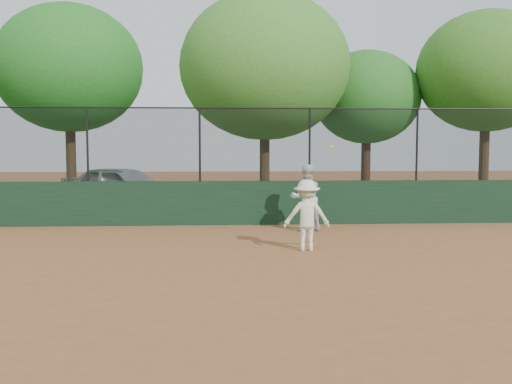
{
  "coord_description": "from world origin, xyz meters",
  "views": [
    {
      "loc": [
        0.1,
        -9.54,
        2.13
      ],
      "look_at": [
        0.8,
        2.2,
        1.2
      ],
      "focal_mm": 40.0,
      "sensor_mm": 36.0,
      "label": 1
    }
  ],
  "objects": [
    {
      "name": "parked_car",
      "position": [
        -3.23,
        9.79,
        0.76
      ],
      "size": [
        4.76,
        3.66,
        1.51
      ],
      "primitive_type": "imported",
      "rotation": [
        0.0,
        0.0,
        1.08
      ],
      "color": "#ACB1B6",
      "rests_on": "ground"
    },
    {
      "name": "ground",
      "position": [
        0.0,
        0.0,
        0.0
      ],
      "size": [
        80.0,
        80.0,
        0.0
      ],
      "primitive_type": "plane",
      "color": "#965730",
      "rests_on": "ground"
    },
    {
      "name": "tree_4",
      "position": [
        9.82,
        11.09,
        4.88
      ],
      "size": [
        5.12,
        4.65,
        7.11
      ],
      "color": "#472D19",
      "rests_on": "ground"
    },
    {
      "name": "back_wall",
      "position": [
        0.0,
        6.0,
        0.6
      ],
      "size": [
        26.0,
        0.2,
        1.2
      ],
      "primitive_type": "cube",
      "color": "#17331D",
      "rests_on": "ground"
    },
    {
      "name": "player_main",
      "position": [
        1.84,
        2.01,
        0.73
      ],
      "size": [
        0.98,
        0.6,
        2.16
      ],
      "color": "#E8E7C5",
      "rests_on": "ground"
    },
    {
      "name": "fence_assembly",
      "position": [
        -0.03,
        6.0,
        2.24
      ],
      "size": [
        26.0,
        0.06,
        2.0
      ],
      "color": "black",
      "rests_on": "back_wall"
    },
    {
      "name": "tree_3",
      "position": [
        5.66,
        12.23,
        4.02
      ],
      "size": [
        4.12,
        3.75,
        5.82
      ],
      "color": "#3F2515",
      "rests_on": "ground"
    },
    {
      "name": "tree_2",
      "position": [
        1.61,
        10.63,
        4.94
      ],
      "size": [
        5.98,
        5.43,
        7.53
      ],
      "color": "#452C18",
      "rests_on": "ground"
    },
    {
      "name": "player_second",
      "position": [
        2.23,
        4.75,
        0.84
      ],
      "size": [
        0.93,
        0.79,
        1.69
      ],
      "primitive_type": "imported",
      "rotation": [
        0.0,
        0.0,
        3.35
      ],
      "color": "silver",
      "rests_on": "ground"
    },
    {
      "name": "grass_strip",
      "position": [
        0.0,
        12.0,
        0.0
      ],
      "size": [
        36.0,
        12.0,
        0.01
      ],
      "primitive_type": "cube",
      "color": "#2F4E18",
      "rests_on": "ground"
    },
    {
      "name": "tree_1",
      "position": [
        -5.46,
        11.85,
        4.98
      ],
      "size": [
        5.37,
        4.88,
        7.3
      ],
      "color": "#452E18",
      "rests_on": "ground"
    }
  ]
}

